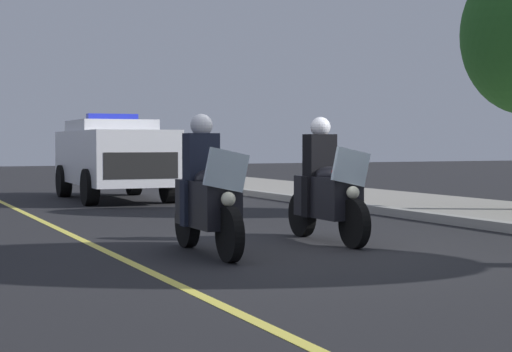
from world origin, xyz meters
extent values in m
plane|color=black|center=(0.00, 0.00, 0.00)|extent=(80.00, 80.00, 0.00)
cube|color=#E0D14C|center=(0.00, -2.19, 0.00)|extent=(48.00, 0.12, 0.01)
cylinder|color=black|center=(0.36, -1.15, 0.32)|extent=(0.64, 0.14, 0.64)
cylinder|color=black|center=(-1.13, -1.12, 0.32)|extent=(0.64, 0.16, 0.64)
cube|color=black|center=(-0.37, -1.14, 0.62)|extent=(1.21, 0.47, 0.56)
ellipsoid|color=black|center=(-0.32, -1.14, 0.92)|extent=(0.57, 0.33, 0.24)
cube|color=silver|center=(0.26, -1.15, 1.05)|extent=(0.07, 0.56, 0.53)
sphere|color=#F9F4CC|center=(0.32, -1.15, 0.72)|extent=(0.17, 0.17, 0.17)
sphere|color=red|center=(0.13, -1.31, 0.98)|extent=(0.09, 0.09, 0.09)
sphere|color=#1933F2|center=(0.14, -0.99, 0.98)|extent=(0.09, 0.09, 0.09)
cube|color=black|center=(-0.59, -1.13, 1.18)|extent=(0.29, 0.41, 0.60)
cube|color=black|center=(-0.53, -0.93, 0.62)|extent=(0.18, 0.14, 0.56)
cube|color=black|center=(-0.54, -1.33, 0.62)|extent=(0.18, 0.14, 0.56)
sphere|color=silver|center=(-0.57, -1.13, 1.58)|extent=(0.28, 0.28, 0.28)
cylinder|color=black|center=(-0.10, 0.79, 0.32)|extent=(0.64, 0.14, 0.64)
cylinder|color=black|center=(-1.60, 0.82, 0.32)|extent=(0.64, 0.16, 0.64)
cube|color=black|center=(-0.83, 0.80, 0.62)|extent=(1.21, 0.47, 0.56)
ellipsoid|color=black|center=(-0.78, 0.80, 0.92)|extent=(0.57, 0.33, 0.24)
cube|color=silver|center=(-0.20, 0.79, 1.05)|extent=(0.07, 0.56, 0.53)
sphere|color=#F9F4CC|center=(-0.14, 0.79, 0.72)|extent=(0.17, 0.17, 0.17)
sphere|color=red|center=(-0.33, 0.63, 0.98)|extent=(0.09, 0.09, 0.09)
sphere|color=#1933F2|center=(-0.32, 0.95, 0.98)|extent=(0.09, 0.09, 0.09)
cube|color=black|center=(-1.06, 0.81, 1.18)|extent=(0.29, 0.41, 0.60)
cube|color=black|center=(-0.99, 1.01, 0.62)|extent=(0.18, 0.14, 0.56)
cube|color=black|center=(-1.00, 0.61, 0.62)|extent=(0.18, 0.14, 0.56)
sphere|color=silver|center=(-1.04, 0.81, 1.58)|extent=(0.28, 0.28, 0.28)
cube|color=silver|center=(-10.26, 0.35, 1.02)|extent=(4.95, 2.02, 1.24)
cube|color=silver|center=(-10.56, 0.36, 1.72)|extent=(2.44, 1.81, 0.36)
cube|color=#2633D8|center=(-10.36, 0.36, 1.98)|extent=(0.31, 1.21, 0.14)
cube|color=black|center=(-7.86, 0.29, 0.88)|extent=(0.16, 1.62, 0.56)
cylinder|color=black|center=(-8.69, 1.22, 0.40)|extent=(0.81, 0.30, 0.80)
cylinder|color=black|center=(-8.73, -0.58, 0.40)|extent=(0.81, 0.30, 0.80)
cylinder|color=black|center=(-11.79, 1.29, 0.40)|extent=(0.81, 0.30, 0.80)
cylinder|color=black|center=(-11.83, -0.51, 0.40)|extent=(0.81, 0.30, 0.80)
camera|label=1|loc=(8.96, -4.80, 1.36)|focal=57.89mm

